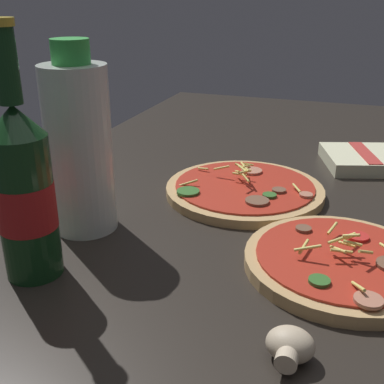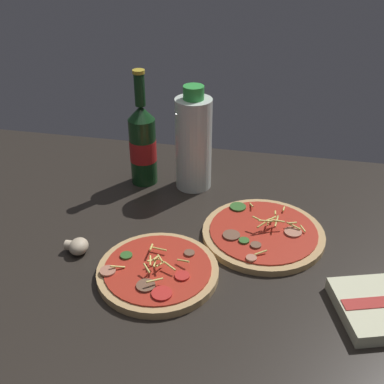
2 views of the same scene
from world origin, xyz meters
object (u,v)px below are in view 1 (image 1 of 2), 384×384
pizza_far (244,189)px  oil_bottle (79,147)px  beer_bottle (24,191)px  mushroom_left (290,346)px  pizza_near (341,262)px  dish_towel (364,159)px

pizza_far → oil_bottle: size_ratio=1.00×
beer_bottle → mushroom_left: beer_bottle is taller
mushroom_left → pizza_near: bearing=-11.3°
pizza_near → dish_towel: pizza_near is taller
dish_towel → oil_bottle: bearing=137.5°
pizza_near → oil_bottle: (-0.17, 33.58, 10.45)cm
pizza_far → dish_towel: (20.51, -17.56, 0.38)cm
pizza_near → dish_towel: 38.48cm
pizza_far → mushroom_left: 37.05cm
mushroom_left → dish_towel: 55.65cm
oil_bottle → dish_towel: 53.31cm
beer_bottle → dish_towel: size_ratio=1.61×
dish_towel → mushroom_left: bearing=174.7°
mushroom_left → pizza_far: bearing=19.6°
pizza_near → oil_bottle: 35.17cm
mushroom_left → dish_towel: (55.41, -5.14, -0.30)cm
pizza_near → dish_towel: bearing=-2.6°
oil_bottle → dish_towel: oil_bottle is taller
beer_bottle → oil_bottle: 12.15cm
pizza_far → mushroom_left: (-34.90, -12.42, 0.68)cm
beer_bottle → mushroom_left: (-4.72, -29.71, -8.62)cm
beer_bottle → pizza_far: bearing=-29.8°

